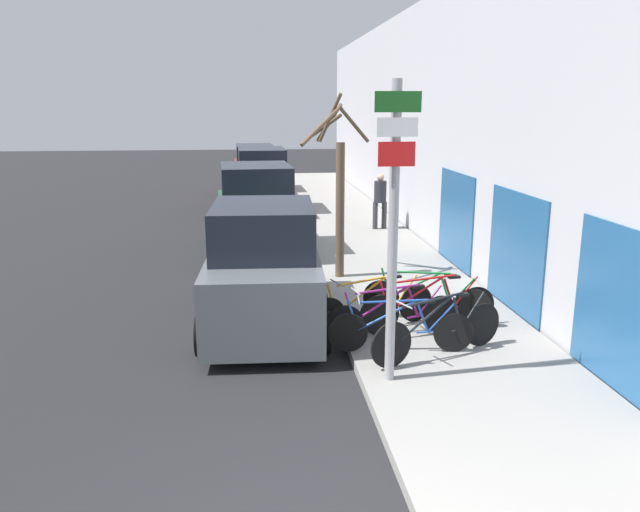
# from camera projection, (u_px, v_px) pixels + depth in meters

# --- Properties ---
(ground_plane) EXTENTS (80.00, 80.00, 0.00)m
(ground_plane) POSITION_uv_depth(u_px,v_px,m) (270.00, 259.00, 15.59)
(ground_plane) COLOR black
(sidewalk_curb) EXTENTS (3.20, 32.00, 0.15)m
(sidewalk_curb) POSITION_uv_depth(u_px,v_px,m) (354.00, 232.00, 18.55)
(sidewalk_curb) COLOR gray
(sidewalk_curb) RESTS_ON ground
(building_facade) EXTENTS (0.23, 32.00, 6.50)m
(building_facade) POSITION_uv_depth(u_px,v_px,m) (416.00, 124.00, 17.92)
(building_facade) COLOR #BCBCC1
(building_facade) RESTS_ON ground
(signpost) EXTENTS (0.58, 0.15, 3.92)m
(signpost) POSITION_uv_depth(u_px,v_px,m) (393.00, 226.00, 7.93)
(signpost) COLOR #939399
(signpost) RESTS_ON sidewalk_curb
(bicycle_0) EXTENTS (2.20, 0.96, 0.93)m
(bicycle_0) POSITION_uv_depth(u_px,v_px,m) (439.00, 331.00, 9.11)
(bicycle_0) COLOR black
(bicycle_0) RESTS_ON sidewalk_curb
(bicycle_1) EXTENTS (2.17, 0.44, 0.83)m
(bicycle_1) POSITION_uv_depth(u_px,v_px,m) (401.00, 329.00, 9.28)
(bicycle_1) COLOR black
(bicycle_1) RESTS_ON sidewalk_curb
(bicycle_2) EXTENTS (2.23, 0.60, 0.87)m
(bicycle_2) POSITION_uv_depth(u_px,v_px,m) (394.00, 316.00, 9.80)
(bicycle_2) COLOR black
(bicycle_2) RESTS_ON sidewalk_curb
(bicycle_3) EXTENTS (2.36, 0.52, 0.91)m
(bicycle_3) POSITION_uv_depth(u_px,v_px,m) (429.00, 307.00, 10.19)
(bicycle_3) COLOR black
(bicycle_3) RESTS_ON sidewalk_curb
(bicycle_4) EXTENTS (2.20, 0.82, 0.89)m
(bicycle_4) POSITION_uv_depth(u_px,v_px,m) (373.00, 306.00, 10.24)
(bicycle_4) COLOR black
(bicycle_4) RESTS_ON sidewalk_curb
(bicycle_5) EXTENTS (2.02, 0.96, 0.89)m
(bicycle_5) POSITION_uv_depth(u_px,v_px,m) (426.00, 300.00, 10.61)
(bicycle_5) COLOR black
(bicycle_5) RESTS_ON sidewalk_curb
(parked_car_0) EXTENTS (2.19, 4.20, 2.17)m
(parked_car_0) POSITION_uv_depth(u_px,v_px,m) (264.00, 271.00, 10.64)
(parked_car_0) COLOR #51565B
(parked_car_0) RESTS_ON ground
(parked_car_1) EXTENTS (2.29, 4.47, 2.30)m
(parked_car_1) POSITION_uv_depth(u_px,v_px,m) (256.00, 213.00, 16.04)
(parked_car_1) COLOR #144728
(parked_car_1) RESTS_ON ground
(parked_car_2) EXTENTS (2.07, 4.78, 2.31)m
(parked_car_2) POSITION_uv_depth(u_px,v_px,m) (262.00, 184.00, 21.95)
(parked_car_2) COLOR black
(parked_car_2) RESTS_ON ground
(parked_car_3) EXTENTS (2.06, 4.84, 2.10)m
(parked_car_3) POSITION_uv_depth(u_px,v_px,m) (255.00, 171.00, 27.23)
(parked_car_3) COLOR maroon
(parked_car_3) RESTS_ON ground
(pedestrian_near) EXTENTS (0.43, 0.37, 1.64)m
(pedestrian_near) POSITION_uv_depth(u_px,v_px,m) (380.00, 197.00, 18.46)
(pedestrian_near) COLOR #333338
(pedestrian_near) RESTS_ON sidewalk_curb
(street_tree) EXTENTS (1.57, 1.87, 3.85)m
(street_tree) POSITION_uv_depth(u_px,v_px,m) (338.00, 190.00, 13.08)
(street_tree) COLOR brown
(street_tree) RESTS_ON sidewalk_curb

